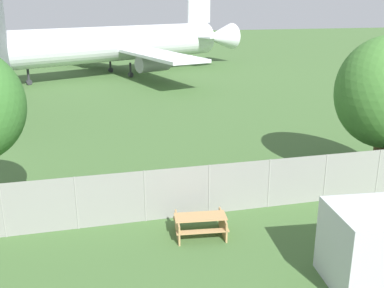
{
  "coord_description": "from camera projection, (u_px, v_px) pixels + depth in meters",
  "views": [
    {
      "loc": [
        -2.07,
        -5.82,
        8.18
      ],
      "look_at": [
        2.6,
        12.84,
        2.0
      ],
      "focal_mm": 42.0,
      "sensor_mm": 36.0,
      "label": 1
    }
  ],
  "objects": [
    {
      "name": "picnic_bench_near_cabin",
      "position": [
        200.0,
        223.0,
        16.26
      ],
      "size": [
        2.02,
        1.61,
        0.76
      ],
      "rotation": [
        0.0,
        0.0,
        -0.12
      ],
      "color": "tan",
      "rests_on": "ground"
    },
    {
      "name": "perimeter_fence",
      "position": [
        145.0,
        196.0,
        17.13
      ],
      "size": [
        56.07,
        0.07,
        2.08
      ],
      "color": "gray",
      "rests_on": "ground"
    },
    {
      "name": "airplane",
      "position": [
        111.0,
        44.0,
        49.96
      ],
      "size": [
        34.85,
        27.94,
        11.17
      ],
      "rotation": [
        0.0,
        0.0,
        -2.72
      ],
      "color": "silver",
      "rests_on": "ground"
    }
  ]
}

